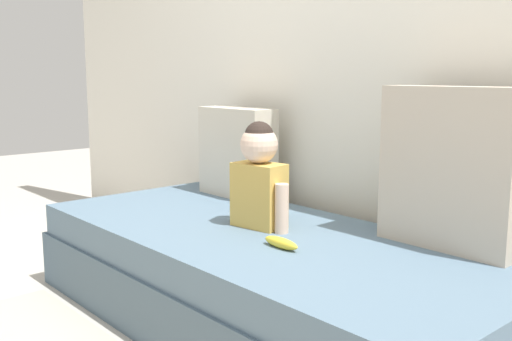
# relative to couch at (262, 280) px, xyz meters

# --- Properties ---
(ground_plane) EXTENTS (12.00, 12.00, 0.00)m
(ground_plane) POSITION_rel_couch_xyz_m (0.00, 0.00, -0.20)
(ground_plane) COLOR #B2ADA3
(back_wall) EXTENTS (5.43, 0.10, 2.31)m
(back_wall) POSITION_rel_couch_xyz_m (0.00, 0.61, 0.96)
(back_wall) COLOR silver
(back_wall) RESTS_ON ground
(couch) EXTENTS (2.23, 0.96, 0.41)m
(couch) POSITION_rel_couch_xyz_m (0.00, 0.00, 0.00)
(couch) COLOR #495F70
(couch) RESTS_ON ground
(throw_pillow_left) EXTENTS (0.46, 0.16, 0.46)m
(throw_pillow_left) POSITION_rel_couch_xyz_m (-0.61, 0.38, 0.44)
(throw_pillow_left) COLOR beige
(throw_pillow_left) RESTS_ON couch
(throw_pillow_right) EXTENTS (0.52, 0.16, 0.59)m
(throw_pillow_right) POSITION_rel_couch_xyz_m (0.61, 0.38, 0.50)
(throw_pillow_right) COLOR #C1B29E
(throw_pillow_right) RESTS_ON couch
(toddler) EXTENTS (0.33, 0.16, 0.45)m
(toddler) POSITION_rel_couch_xyz_m (-0.07, 0.05, 0.43)
(toddler) COLOR gold
(toddler) RESTS_ON couch
(banana) EXTENTS (0.17, 0.05, 0.04)m
(banana) POSITION_rel_couch_xyz_m (0.21, -0.10, 0.23)
(banana) COLOR yellow
(banana) RESTS_ON couch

